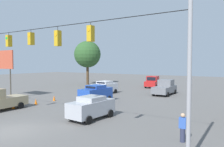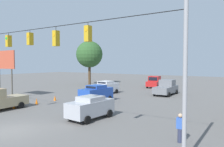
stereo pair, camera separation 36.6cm
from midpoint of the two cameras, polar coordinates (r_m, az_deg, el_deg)
ground_plane at (r=16.30m, az=-24.47°, el=-13.52°), size 140.00×140.00×0.00m
overhead_signal_span at (r=16.56m, az=-19.83°, el=4.06°), size 21.94×0.38×7.40m
sedan_blue_withflow_mid at (r=25.18m, az=-3.71°, el=-5.18°), size 2.17×4.26×1.98m
sedan_silver_crossing_near at (r=17.83m, az=-5.04°, el=-8.71°), size 2.24×4.17×1.84m
sedan_white_withflow_far at (r=31.85m, az=-1.31°, el=-3.60°), size 2.26×4.33×1.88m
pickup_truck_grey_oncoming_deep at (r=32.00m, az=14.27°, el=-3.66°), size 2.30×5.10×2.12m
pickup_truck_red_withflow_deep at (r=41.04m, az=11.49°, el=-2.24°), size 2.58×5.21×2.12m
traffic_cone_nearest at (r=23.84m, az=-23.86°, el=-7.58°), size 0.30×0.30×0.64m
traffic_cone_second at (r=25.40m, az=-18.72°, el=-6.87°), size 0.30×0.30×0.64m
traffic_cone_third at (r=27.16m, az=-14.32°, el=-6.19°), size 0.30×0.30×0.64m
roadside_billboard at (r=31.82m, az=-25.83°, el=2.49°), size 4.12×0.16×6.13m
pedestrian at (r=13.33m, az=18.16°, el=-13.36°), size 0.40×0.28×1.66m
tree_horizon_left at (r=46.31m, az=-5.70°, el=4.99°), size 5.58×5.58×9.15m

